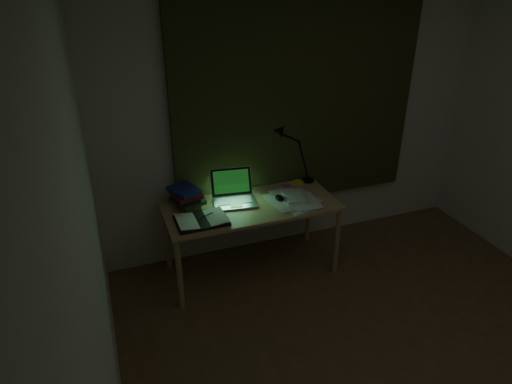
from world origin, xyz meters
TOP-DOWN VIEW (x-y plane):
  - wall_back at (0.00, 2.00)m, footprint 3.50×0.00m
  - wall_left at (-1.75, 0.00)m, footprint 0.00×4.00m
  - curtain at (0.00, 1.96)m, footprint 2.20×0.06m
  - desk at (-0.56, 1.61)m, footprint 1.41×0.62m
  - laptop at (-0.67, 1.68)m, footprint 0.40×0.43m
  - open_textbook at (-1.00, 1.48)m, footprint 0.39×0.28m
  - book_stack at (-1.06, 1.78)m, footprint 0.26×0.29m
  - loose_papers at (-0.24, 1.61)m, footprint 0.43×0.44m
  - mouse at (-0.31, 1.61)m, footprint 0.07×0.11m
  - sticky_yellow at (-0.02, 1.86)m, footprint 0.10×0.10m
  - sticky_pink at (-0.16, 1.81)m, footprint 0.08×0.08m
  - desk_lamp at (0.08, 1.86)m, footprint 0.43×0.36m

SIDE VIEW (x-z plane):
  - desk at x=-0.56m, z-range 0.00..0.65m
  - sticky_pink at x=-0.16m, z-range 0.65..0.66m
  - sticky_yellow at x=-0.02m, z-range 0.65..0.66m
  - loose_papers at x=-0.24m, z-range 0.65..0.67m
  - open_textbook at x=-1.00m, z-range 0.65..0.68m
  - mouse at x=-0.31m, z-range 0.65..0.69m
  - book_stack at x=-1.06m, z-range 0.65..0.81m
  - laptop at x=-0.67m, z-range 0.65..0.90m
  - desk_lamp at x=0.08m, z-range 0.65..1.22m
  - wall_back at x=0.00m, z-range 0.00..2.50m
  - wall_left at x=-1.75m, z-range 0.00..2.50m
  - curtain at x=0.00m, z-range 0.45..2.45m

